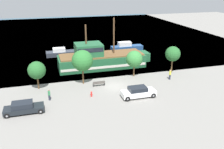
# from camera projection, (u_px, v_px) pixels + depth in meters

# --- Properties ---
(ground_plane) EXTENTS (160.00, 160.00, 0.00)m
(ground_plane) POSITION_uv_depth(u_px,v_px,m) (115.00, 86.00, 38.28)
(ground_plane) COLOR gray
(water_surface) EXTENTS (80.00, 80.00, 0.00)m
(water_surface) POSITION_uv_depth(u_px,v_px,m) (74.00, 33.00, 77.85)
(water_surface) COLOR #33566B
(water_surface) RESTS_ON ground
(pirate_ship) EXTENTS (17.17, 5.05, 9.05)m
(pirate_ship) POSITION_uv_depth(u_px,v_px,m) (100.00, 59.00, 46.18)
(pirate_ship) COLOR #1E5633
(pirate_ship) RESTS_ON water_surface
(moored_boat_dockside) EXTENTS (7.42, 2.01, 2.04)m
(moored_boat_dockside) POSITION_uv_depth(u_px,v_px,m) (126.00, 47.00, 57.90)
(moored_boat_dockside) COLOR navy
(moored_boat_dockside) RESTS_ON water_surface
(moored_boat_outer) EXTENTS (6.48, 2.26, 1.71)m
(moored_boat_outer) POSITION_uv_depth(u_px,v_px,m) (61.00, 53.00, 53.84)
(moored_boat_outer) COLOR #2D333D
(moored_boat_outer) RESTS_ON water_surface
(parked_car_curb_front) EXTENTS (4.73, 1.88, 1.43)m
(parked_car_curb_front) POSITION_uv_depth(u_px,v_px,m) (24.00, 108.00, 30.32)
(parked_car_curb_front) COLOR black
(parked_car_curb_front) RESTS_ON ground_plane
(parked_car_curb_mid) EXTENTS (4.74, 1.86, 1.53)m
(parked_car_curb_mid) POSITION_uv_depth(u_px,v_px,m) (138.00, 92.00, 34.45)
(parked_car_curb_mid) COLOR white
(parked_car_curb_mid) RESTS_ON ground_plane
(fire_hydrant) EXTENTS (0.42, 0.25, 0.76)m
(fire_hydrant) POSITION_uv_depth(u_px,v_px,m) (91.00, 94.00, 34.75)
(fire_hydrant) COLOR red
(fire_hydrant) RESTS_ON ground_plane
(bench_promenade_east) EXTENTS (1.88, 0.45, 0.85)m
(bench_promenade_east) POSITION_uv_depth(u_px,v_px,m) (99.00, 83.00, 38.18)
(bench_promenade_east) COLOR #4C4742
(bench_promenade_east) RESTS_ON ground_plane
(pedestrian_walking_near) EXTENTS (0.32, 0.32, 1.67)m
(pedestrian_walking_near) POSITION_uv_depth(u_px,v_px,m) (170.00, 75.00, 40.67)
(pedestrian_walking_near) COLOR #232838
(pedestrian_walking_near) RESTS_ON ground_plane
(pedestrian_walking_far) EXTENTS (0.32, 0.32, 1.55)m
(pedestrian_walking_far) POSITION_uv_depth(u_px,v_px,m) (49.00, 95.00, 33.57)
(pedestrian_walking_far) COLOR #232838
(pedestrian_walking_far) RESTS_ON ground_plane
(tree_row_east) EXTENTS (2.61, 2.61, 4.25)m
(tree_row_east) POSITION_uv_depth(u_px,v_px,m) (37.00, 70.00, 36.38)
(tree_row_east) COLOR brown
(tree_row_east) RESTS_ON ground_plane
(tree_row_mideast) EXTENTS (3.26, 3.26, 5.42)m
(tree_row_mideast) POSITION_uv_depth(u_px,v_px,m) (82.00, 61.00, 37.97)
(tree_row_mideast) COLOR brown
(tree_row_mideast) RESTS_ON ground_plane
(tree_row_midwest) EXTENTS (2.76, 2.76, 4.41)m
(tree_row_midwest) POSITION_uv_depth(u_px,v_px,m) (134.00, 59.00, 41.37)
(tree_row_midwest) COLOR brown
(tree_row_midwest) RESTS_ON ground_plane
(tree_row_west) EXTENTS (2.60, 2.60, 4.69)m
(tree_row_west) POSITION_uv_depth(u_px,v_px,m) (173.00, 54.00, 42.96)
(tree_row_west) COLOR brown
(tree_row_west) RESTS_ON ground_plane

